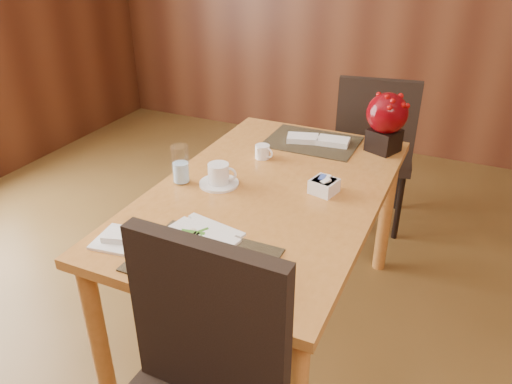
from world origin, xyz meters
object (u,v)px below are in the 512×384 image
at_px(sugar_caddy, 324,186).
at_px(far_chair, 374,145).
at_px(coffee_cup, 219,176).
at_px(berry_decor, 387,119).
at_px(bread_plate, 120,240).
at_px(creamer_jug, 262,152).
at_px(soup_setting, 196,253).
at_px(dining_table, 269,209).
at_px(water_glass, 180,164).

relative_size(sugar_caddy, far_chair, 0.10).
relative_size(coffee_cup, berry_decor, 0.58).
relative_size(sugar_caddy, bread_plate, 0.61).
height_order(creamer_jug, berry_decor, berry_decor).
distance_m(coffee_cup, bread_plate, 0.53).
relative_size(soup_setting, far_chair, 0.31).
bearing_deg(sugar_caddy, bread_plate, -130.17).
bearing_deg(dining_table, water_glass, -164.63).
bearing_deg(dining_table, sugar_caddy, 16.50).
xyz_separation_m(water_glass, berry_decor, (0.71, 0.69, 0.08)).
bearing_deg(far_chair, sugar_caddy, 81.11).
bearing_deg(coffee_cup, creamer_jug, 80.17).
bearing_deg(creamer_jug, coffee_cup, -85.00).
bearing_deg(bread_plate, dining_table, 60.72).
xyz_separation_m(berry_decor, far_chair, (-0.14, 0.51, -0.36)).
bearing_deg(coffee_cup, far_chair, 70.02).
height_order(creamer_jug, far_chair, far_chair).
bearing_deg(soup_setting, bread_plate, -172.04).
bearing_deg(bread_plate, soup_setting, -2.81).
xyz_separation_m(dining_table, sugar_caddy, (0.22, 0.06, 0.13)).
height_order(coffee_cup, sugar_caddy, coffee_cup).
bearing_deg(water_glass, soup_setting, -53.51).
xyz_separation_m(soup_setting, coffee_cup, (-0.21, 0.53, -0.01)).
height_order(sugar_caddy, far_chair, far_chair).
height_order(dining_table, creamer_jug, creamer_jug).
distance_m(berry_decor, bread_plate, 1.35).
bearing_deg(coffee_cup, water_glass, -162.88).
bearing_deg(berry_decor, sugar_caddy, -103.74).
distance_m(dining_table, bread_plate, 0.66).
height_order(soup_setting, berry_decor, berry_decor).
xyz_separation_m(coffee_cup, sugar_caddy, (0.42, 0.12, -0.01)).
xyz_separation_m(soup_setting, water_glass, (-0.36, 0.49, 0.03)).
bearing_deg(dining_table, coffee_cup, -165.95).
height_order(bread_plate, far_chair, far_chair).
relative_size(water_glass, creamer_jug, 1.91).
bearing_deg(water_glass, creamer_jug, 60.48).
bearing_deg(berry_decor, dining_table, -120.21).
relative_size(coffee_cup, bread_plate, 1.03).
distance_m(soup_setting, water_glass, 0.61).
height_order(coffee_cup, berry_decor, berry_decor).
relative_size(water_glass, berry_decor, 0.58).
distance_m(creamer_jug, berry_decor, 0.61).
distance_m(water_glass, sugar_caddy, 0.60).
xyz_separation_m(dining_table, soup_setting, (-0.00, -0.59, 0.15)).
xyz_separation_m(coffee_cup, water_glass, (-0.15, -0.05, 0.04)).
distance_m(berry_decor, far_chair, 0.63).
relative_size(soup_setting, bread_plate, 1.87).
bearing_deg(dining_table, bread_plate, -119.28).
distance_m(dining_table, water_glass, 0.42).
relative_size(soup_setting, sugar_caddy, 3.09).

